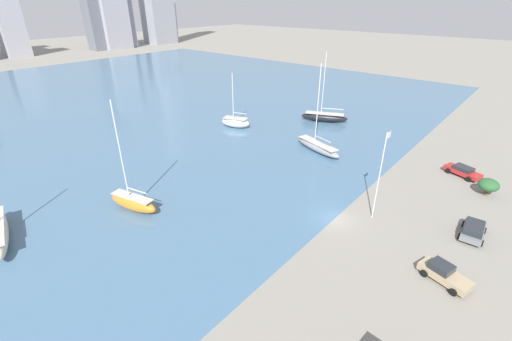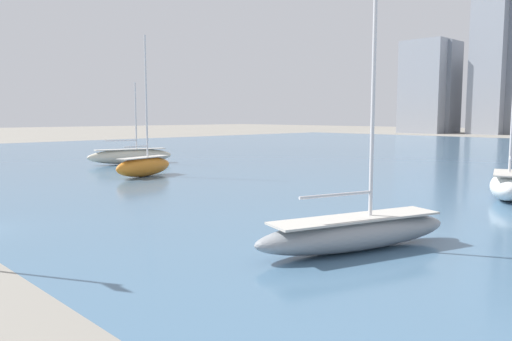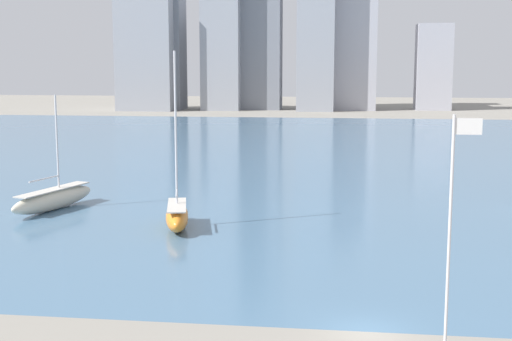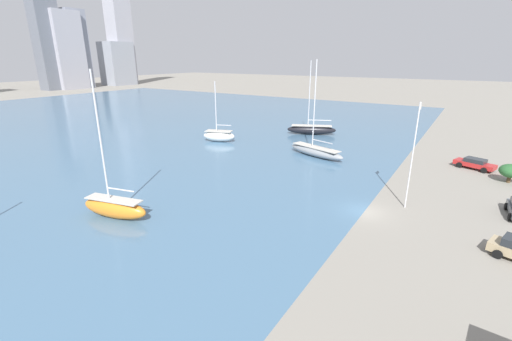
# 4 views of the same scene
# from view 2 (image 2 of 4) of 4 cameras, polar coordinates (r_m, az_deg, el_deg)

# --- Properties ---
(harbor_water) EXTENTS (180.00, 140.00, 0.00)m
(harbor_water) POSITION_cam_2_polar(r_m,az_deg,el_deg) (82.25, 24.61, 1.40)
(harbor_water) COLOR #476B89
(harbor_water) RESTS_ON ground_plane
(sailboat_orange) EXTENTS (3.37, 7.44, 14.22)m
(sailboat_orange) POSITION_cam_2_polar(r_m,az_deg,el_deg) (52.17, -12.69, 0.58)
(sailboat_orange) COLOR orange
(sailboat_orange) RESTS_ON harbor_water
(sailboat_white) EXTENTS (4.40, 6.56, 11.10)m
(sailboat_white) POSITION_cam_2_polar(r_m,az_deg,el_deg) (41.08, 26.91, -1.50)
(sailboat_white) COLOR white
(sailboat_white) RESTS_ON harbor_water
(sailboat_cream) EXTENTS (4.61, 10.95, 10.43)m
(sailboat_cream) POSITION_cam_2_polar(r_m,az_deg,el_deg) (66.34, -14.15, 1.64)
(sailboat_cream) COLOR beige
(sailboat_cream) RESTS_ON harbor_water
(sailboat_gray) EXTENTS (5.24, 10.68, 14.92)m
(sailboat_gray) POSITION_cam_2_polar(r_m,az_deg,el_deg) (23.59, 11.40, -6.77)
(sailboat_gray) COLOR gray
(sailboat_gray) RESTS_ON harbor_water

